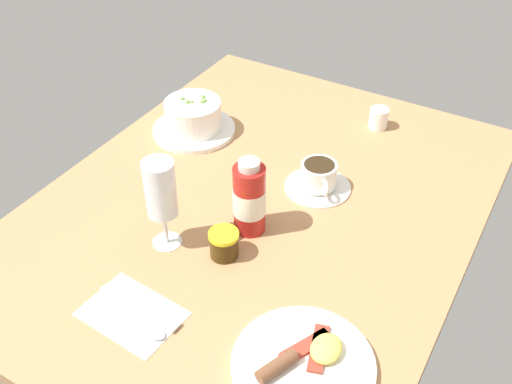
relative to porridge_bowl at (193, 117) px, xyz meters
The scene contains 9 objects.
ground_plane 31.60cm from the porridge_bowl, 59.62° to the left, with size 110.00×84.00×3.00cm, color #B27F51.
porridge_bowl is the anchor object (origin of this frame).
cutlery_setting 56.69cm from the porridge_bowl, 24.54° to the left, with size 12.68×17.32×0.90cm.
coffee_cup 35.56cm from the porridge_bowl, 82.17° to the left, with size 14.05×14.05×6.14cm.
creamer_jug 44.56cm from the porridge_bowl, 122.87° to the left, with size 5.53×4.56×5.57cm.
wine_glass 39.43cm from the porridge_bowl, 27.08° to the left, with size 5.80×5.80×18.73cm.
jam_jar 42.80cm from the porridge_bowl, 42.33° to the left, with size 5.67×5.67×5.41cm.
sauce_bottle_red 37.20cm from the porridge_bowl, 51.79° to the left, with size 6.33×6.33×16.10cm.
breakfast_plate 70.10cm from the porridge_bowl, 48.77° to the left, with size 22.35×22.35×3.70cm.
Camera 1 is at (81.96, 47.22, 79.32)cm, focal length 42.12 mm.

